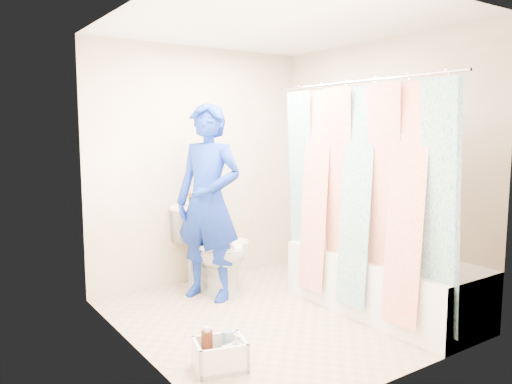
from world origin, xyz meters
TOP-DOWN VIEW (x-y plane):
  - floor at (0.00, 0.00)m, footprint 2.60×2.60m
  - ceiling at (0.00, 0.00)m, footprint 2.40×2.60m
  - wall_back at (0.00, 1.30)m, footprint 2.40×0.02m
  - wall_front at (0.00, -1.30)m, footprint 2.40×0.02m
  - wall_left at (-1.20, 0.00)m, footprint 0.02×2.60m
  - wall_right at (1.20, 0.00)m, footprint 0.02×2.60m
  - bathtub at (0.85, -0.43)m, footprint 0.70×1.75m
  - curtain_rod at (0.52, -0.43)m, footprint 0.02×1.90m
  - shower_curtain at (0.52, -0.43)m, footprint 0.06×1.75m
  - toilet at (-0.07, 0.92)m, footprint 0.59×0.88m
  - tank_lid at (-0.05, 0.79)m, footprint 0.54×0.30m
  - tank_internals at (-0.16, 1.13)m, footprint 0.20×0.07m
  - plumber at (-0.21, 0.74)m, footprint 0.70×0.79m
  - cleaning_caddy at (-0.85, -0.55)m, footprint 0.39×0.34m

SIDE VIEW (x-z plane):
  - floor at x=0.00m, z-range 0.00..0.00m
  - cleaning_caddy at x=-0.85m, z-range -0.03..0.22m
  - bathtub at x=0.85m, z-range 0.02..0.52m
  - toilet at x=-0.07m, z-range 0.00..0.83m
  - tank_lid at x=-0.05m, z-range 0.47..0.51m
  - tank_internals at x=-0.16m, z-range 0.68..0.95m
  - plumber at x=-0.21m, z-range 0.00..1.81m
  - shower_curtain at x=0.52m, z-range 0.12..1.92m
  - wall_back at x=0.00m, z-range 0.00..2.40m
  - wall_front at x=0.00m, z-range 0.00..2.40m
  - wall_left at x=-1.20m, z-range 0.00..2.40m
  - wall_right at x=1.20m, z-range 0.00..2.40m
  - curtain_rod at x=0.52m, z-range 1.94..1.96m
  - ceiling at x=0.00m, z-range 2.39..2.41m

